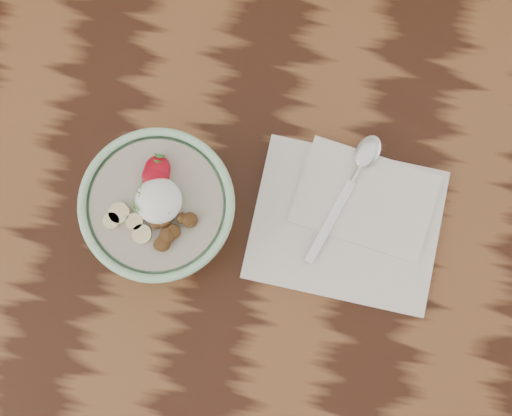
{
  "coord_description": "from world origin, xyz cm",
  "views": [
    {
      "loc": [
        5.28,
        -13.77,
        168.6
      ],
      "look_at": [
        2.97,
        -1.35,
        86.12
      ],
      "focal_mm": 50.0,
      "sensor_mm": 36.0,
      "label": 1
    }
  ],
  "objects": [
    {
      "name": "spoon",
      "position": [
        15.03,
        7.6,
        76.91
      ],
      "size": [
        8.09,
        18.83,
        1.0
      ],
      "rotation": [
        0.0,
        0.0,
        -0.32
      ],
      "color": "silver",
      "rests_on": "napkin"
    },
    {
      "name": "napkin",
      "position": [
        15.14,
        1.02,
        75.63
      ],
      "size": [
        24.91,
        21.17,
        1.49
      ],
      "rotation": [
        0.0,
        0.0,
        -0.03
      ],
      "color": "white",
      "rests_on": "table"
    },
    {
      "name": "breakfast_bowl",
      "position": [
        -8.79,
        -2.9,
        81.39
      ],
      "size": [
        18.77,
        18.77,
        12.74
      ],
      "rotation": [
        0.0,
        0.0,
        -0.18
      ],
      "color": "#A0D8AC",
      "rests_on": "table"
    },
    {
      "name": "table",
      "position": [
        0.0,
        0.0,
        65.7
      ],
      "size": [
        160.0,
        90.0,
        75.0
      ],
      "color": "black",
      "rests_on": "ground"
    }
  ]
}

